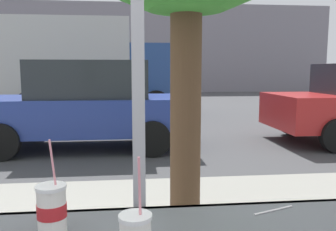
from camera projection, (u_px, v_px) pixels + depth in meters
The scene contains 6 objects.
ground_plane at pixel (133, 127), 9.37m from camera, with size 60.00×60.00×0.00m, color #424244.
building_facade_far at pixel (131, 49), 23.87m from camera, with size 28.00×1.20×6.02m, color gray.
soda_cup_left at pixel (52, 210), 1.14m from camera, with size 0.10×0.10×0.33m.
loose_straw at pixel (273, 210), 1.35m from camera, with size 0.01×0.01×0.19m, color white.
parked_car_blue at pixel (86, 104), 6.72m from camera, with size 4.13×1.89×1.70m.
box_truck at pixel (83, 66), 11.37m from camera, with size 6.22×2.44×3.12m.
Camera 1 is at (-0.03, -1.30, 1.52)m, focal length 36.99 mm.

